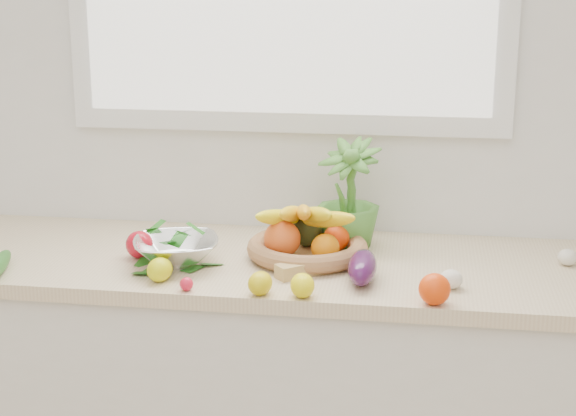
# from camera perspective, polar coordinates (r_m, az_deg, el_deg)

# --- Properties ---
(back_wall) EXTENTS (4.50, 0.02, 2.70)m
(back_wall) POSITION_cam_1_polar(r_m,az_deg,el_deg) (2.61, -0.02, 8.25)
(back_wall) COLOR white
(back_wall) RESTS_ON ground
(counter_cabinet) EXTENTS (2.20, 0.58, 0.86)m
(counter_cabinet) POSITION_cam_1_polar(r_m,az_deg,el_deg) (2.61, -1.04, -13.07)
(counter_cabinet) COLOR silver
(counter_cabinet) RESTS_ON ground
(countertop) EXTENTS (2.24, 0.62, 0.04)m
(countertop) POSITION_cam_1_polar(r_m,az_deg,el_deg) (2.43, -1.10, -3.70)
(countertop) COLOR beige
(countertop) RESTS_ON counter_cabinet
(orange_loose) EXTENTS (0.08, 0.08, 0.08)m
(orange_loose) POSITION_cam_1_polar(r_m,az_deg,el_deg) (2.12, 9.46, -5.20)
(orange_loose) COLOR #F73F07
(orange_loose) RESTS_ON countertop
(lemon_a) EXTENTS (0.08, 0.09, 0.06)m
(lemon_a) POSITION_cam_1_polar(r_m,az_deg,el_deg) (2.26, -8.29, -3.96)
(lemon_a) COLOR #D6DA0B
(lemon_a) RESTS_ON countertop
(lemon_b) EXTENTS (0.07, 0.08, 0.06)m
(lemon_b) POSITION_cam_1_polar(r_m,az_deg,el_deg) (2.15, -1.81, -4.89)
(lemon_b) COLOR yellow
(lemon_b) RESTS_ON countertop
(lemon_c) EXTENTS (0.07, 0.09, 0.06)m
(lemon_c) POSITION_cam_1_polar(r_m,az_deg,el_deg) (2.13, 0.94, -5.03)
(lemon_c) COLOR yellow
(lemon_c) RESTS_ON countertop
(apple) EXTENTS (0.08, 0.08, 0.08)m
(apple) POSITION_cam_1_polar(r_m,az_deg,el_deg) (2.45, -9.57, -2.35)
(apple) COLOR red
(apple) RESTS_ON countertop
(ginger) EXTENTS (0.12, 0.11, 0.04)m
(ginger) POSITION_cam_1_polar(r_m,az_deg,el_deg) (2.28, 0.65, -4.00)
(ginger) COLOR tan
(ginger) RESTS_ON countertop
(garlic_a) EXTENTS (0.06, 0.06, 0.04)m
(garlic_a) POSITION_cam_1_polar(r_m,az_deg,el_deg) (2.36, 5.07, -3.32)
(garlic_a) COLOR silver
(garlic_a) RESTS_ON countertop
(garlic_b) EXTENTS (0.06, 0.06, 0.04)m
(garlic_b) POSITION_cam_1_polar(r_m,az_deg,el_deg) (2.48, 17.63, -3.05)
(garlic_b) COLOR white
(garlic_b) RESTS_ON countertop
(garlic_c) EXTENTS (0.07, 0.07, 0.05)m
(garlic_c) POSITION_cam_1_polar(r_m,az_deg,el_deg) (2.23, 10.50, -4.55)
(garlic_c) COLOR silver
(garlic_c) RESTS_ON countertop
(eggplant) EXTENTS (0.07, 0.19, 0.08)m
(eggplant) POSITION_cam_1_polar(r_m,az_deg,el_deg) (2.24, 4.83, -3.83)
(eggplant) COLOR #3A103D
(eggplant) RESTS_ON countertop
(radish) EXTENTS (0.04, 0.04, 0.03)m
(radish) POSITION_cam_1_polar(r_m,az_deg,el_deg) (2.19, -6.58, -4.91)
(radish) COLOR red
(radish) RESTS_ON countertop
(potted_herb) EXTENTS (0.24, 0.24, 0.32)m
(potted_herb) POSITION_cam_1_polar(r_m,az_deg,el_deg) (2.49, 3.92, 0.79)
(potted_herb) COLOR #498731
(potted_herb) RESTS_ON countertop
(fruit_basket) EXTENTS (0.39, 0.39, 0.18)m
(fruit_basket) POSITION_cam_1_polar(r_m,az_deg,el_deg) (2.41, 1.19, -2.13)
(fruit_basket) COLOR #B57B50
(fruit_basket) RESTS_ON countertop
(colander_with_spinach) EXTENTS (0.28, 0.28, 0.12)m
(colander_with_spinach) POSITION_cam_1_polar(r_m,az_deg,el_deg) (2.37, -7.26, -2.27)
(colander_with_spinach) COLOR silver
(colander_with_spinach) RESTS_ON countertop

